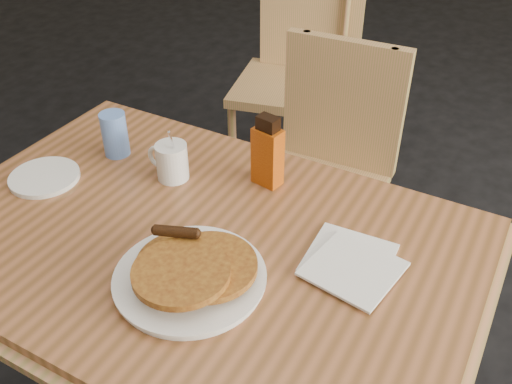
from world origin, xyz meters
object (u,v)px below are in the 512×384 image
chair_wall_extra (299,55)px  coffee_mug (171,161)px  main_table (195,250)px  syrup_bottle (268,153)px  chair_main_far (328,154)px  pancake_plate (190,273)px  blue_tumbler (115,134)px

chair_wall_extra → coffee_mug: size_ratio=6.76×
main_table → coffee_mug: size_ratio=8.41×
syrup_bottle → coffee_mug: bearing=-146.4°
chair_main_far → chair_wall_extra: bearing=120.9°
chair_main_far → chair_wall_extra: (-0.39, 0.59, 0.05)m
pancake_plate → syrup_bottle: bearing=94.8°
blue_tumbler → coffee_mug: bearing=-5.5°
chair_main_far → chair_wall_extra: 0.71m
main_table → syrup_bottle: size_ratio=6.78×
syrup_bottle → chair_wall_extra: bearing=121.5°
chair_wall_extra → pancake_plate: chair_wall_extra is taller
chair_wall_extra → syrup_bottle: size_ratio=5.45×
chair_wall_extra → pancake_plate: (0.47, -1.47, 0.19)m
chair_main_far → blue_tumbler: chair_main_far is taller
chair_main_far → coffee_mug: bearing=-108.0°
chair_main_far → pancake_plate: chair_main_far is taller
main_table → coffee_mug: 0.25m
main_table → chair_main_far: chair_main_far is taller
pancake_plate → syrup_bottle: 0.37m
main_table → syrup_bottle: (0.04, 0.25, 0.13)m
pancake_plate → main_table: bearing=122.0°
chair_main_far → chair_wall_extra: chair_wall_extra is taller
coffee_mug → pancake_plate: bearing=-32.8°
main_table → coffee_mug: coffee_mug is taller
chair_wall_extra → coffee_mug: (0.23, -1.20, 0.22)m
main_table → syrup_bottle: syrup_bottle is taller
pancake_plate → coffee_mug: size_ratio=2.06×
main_table → chair_main_far: (-0.00, 0.77, -0.18)m
chair_main_far → main_table: bearing=-92.6°
syrup_bottle → blue_tumbler: 0.41m
chair_main_far → syrup_bottle: (0.05, -0.52, 0.30)m
coffee_mug → blue_tumbler: size_ratio=1.25×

